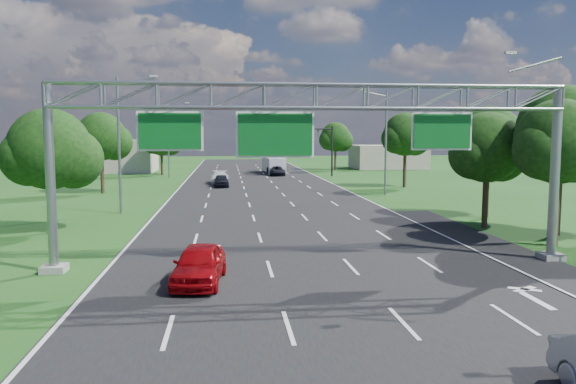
{
  "coord_description": "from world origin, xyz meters",
  "views": [
    {
      "loc": [
        -3.59,
        -12.43,
        5.86
      ],
      "look_at": [
        -0.73,
        13.93,
        3.13
      ],
      "focal_mm": 35.0,
      "sensor_mm": 36.0,
      "label": 1
    }
  ],
  "objects": [
    {
      "name": "car_queue_c",
      "position": [
        -4.27,
        50.53,
        0.69
      ],
      "size": [
        1.77,
        4.11,
        1.38
      ],
      "primitive_type": "imported",
      "rotation": [
        0.0,
        0.0,
        0.03
      ],
      "color": "black",
      "rests_on": "ground"
    },
    {
      "name": "car_queue_a",
      "position": [
        -4.5,
        55.05,
        0.73
      ],
      "size": [
        2.06,
        5.05,
        1.47
      ],
      "primitive_type": "imported",
      "rotation": [
        0.0,
        0.0,
        0.0
      ],
      "color": "silver",
      "rests_on": "ground"
    },
    {
      "name": "tree_verge_la",
      "position": [
        -13.92,
        22.04,
        4.76
      ],
      "size": [
        5.76,
        4.8,
        7.4
      ],
      "color": "#2D2116",
      "rests_on": "ground"
    },
    {
      "name": "car_queue_b",
      "position": [
        3.48,
        67.36,
        0.66
      ],
      "size": [
        2.32,
        4.78,
        1.31
      ],
      "primitive_type": "imported",
      "rotation": [
        0.0,
        0.0,
        -0.03
      ],
      "color": "black",
      "rests_on": "ground"
    },
    {
      "name": "tree_verge_re",
      "position": [
        14.08,
        78.04,
        5.2
      ],
      "size": [
        5.76,
        4.8,
        7.84
      ],
      "color": "#2D2116",
      "rests_on": "ground"
    },
    {
      "name": "red_coupe",
      "position": [
        -4.74,
        9.49,
        0.77
      ],
      "size": [
        2.29,
        4.7,
        1.54
      ],
      "primitive_type": "imported",
      "rotation": [
        0.0,
        0.0,
        -0.1
      ],
      "color": "#9F070C",
      "rests_on": "ground"
    },
    {
      "name": "road_flare",
      "position": [
        10.2,
        14.0,
        0.0
      ],
      "size": [
        3.0,
        30.0,
        0.02
      ],
      "primitive_type": "cube",
      "color": "black",
      "rests_on": "ground"
    },
    {
      "name": "ground",
      "position": [
        0.0,
        30.0,
        0.0
      ],
      "size": [
        220.0,
        220.0,
        0.0
      ],
      "primitive_type": "plane",
      "color": "#194715",
      "rests_on": "ground"
    },
    {
      "name": "streetlight_r_mid",
      "position": [
        11.3,
        40.0,
        5.58
      ],
      "size": [
        2.97,
        0.22,
        10.16
      ],
      "color": "gray",
      "rests_on": "ground"
    },
    {
      "name": "streetlight_l_near",
      "position": [
        -11.3,
        30.0,
        5.58
      ],
      "size": [
        2.97,
        0.22,
        10.16
      ],
      "color": "gray",
      "rests_on": "ground"
    },
    {
      "name": "sign_gantry",
      "position": [
        0.33,
        12.0,
        6.89
      ],
      "size": [
        23.5,
        1.0,
        9.56
      ],
      "color": "gray",
      "rests_on": "ground"
    },
    {
      "name": "streetlight_l_far",
      "position": [
        -11.3,
        65.0,
        5.58
      ],
      "size": [
        2.97,
        0.22,
        10.16
      ],
      "color": "gray",
      "rests_on": "ground"
    },
    {
      "name": "building_left",
      "position": [
        -22.0,
        78.0,
        2.5
      ],
      "size": [
        14.0,
        10.0,
        5.0
      ],
      "primitive_type": "cube",
      "color": "#AA9E8E",
      "rests_on": "ground"
    },
    {
      "name": "road",
      "position": [
        0.0,
        30.0,
        0.0
      ],
      "size": [
        18.0,
        180.0,
        0.02
      ],
      "primitive_type": "cube",
      "color": "black",
      "rests_on": "ground"
    },
    {
      "name": "tree_verge_lb",
      "position": [
        -15.92,
        45.04,
        5.41
      ],
      "size": [
        5.76,
        4.8,
        8.06
      ],
      "color": "#2D2116",
      "rests_on": "ground"
    },
    {
      "name": "tree_verge_lc",
      "position": [
        -12.92,
        70.04,
        4.98
      ],
      "size": [
        5.76,
        4.8,
        7.62
      ],
      "color": "#2D2116",
      "rests_on": "ground"
    },
    {
      "name": "box_truck",
      "position": [
        3.54,
        72.87,
        1.63
      ],
      "size": [
        3.23,
        9.2,
        3.4
      ],
      "rotation": [
        0.0,
        0.0,
        0.1
      ],
      "color": "silver",
      "rests_on": "ground"
    },
    {
      "name": "tree_cluster_right",
      "position": [
        14.8,
        19.19,
        5.31
      ],
      "size": [
        9.91,
        14.6,
        8.68
      ],
      "color": "#2D2116",
      "rests_on": "ground"
    },
    {
      "name": "building_right",
      "position": [
        24.0,
        82.0,
        2.0
      ],
      "size": [
        12.0,
        9.0,
        4.0
      ],
      "primitive_type": "cube",
      "color": "#AA9E8E",
      "rests_on": "ground"
    },
    {
      "name": "tree_verge_rd",
      "position": [
        16.08,
        48.04,
        5.63
      ],
      "size": [
        5.76,
        4.8,
        8.28
      ],
      "color": "#2D2116",
      "rests_on": "ground"
    },
    {
      "name": "traffic_signal",
      "position": [
        7.48,
        65.0,
        5.17
      ],
      "size": [
        12.21,
        0.24,
        7.0
      ],
      "color": "black",
      "rests_on": "ground"
    }
  ]
}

